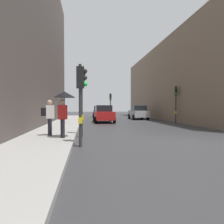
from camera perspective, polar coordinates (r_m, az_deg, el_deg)
ground_plane at (r=9.26m, az=20.46°, el=-8.46°), size 120.00×120.00×0.00m
sidewalk_kerb at (r=14.25m, az=-15.11°, el=-4.66°), size 2.71×40.00×0.16m
building_facade_right at (r=29.12m, az=23.92°, el=7.55°), size 12.00×29.66×9.49m
traffic_light_mid_street at (r=20.52m, az=17.84°, el=4.02°), size 0.34×0.45×3.67m
traffic_light_near_left at (r=7.94m, az=-8.91°, el=6.23°), size 0.43×0.25×3.25m
traffic_light_near_right at (r=10.55m, az=-8.62°, el=6.44°), size 0.45×0.36×3.62m
traffic_light_far_median at (r=27.22m, az=-0.43°, el=3.18°), size 0.25×0.44×3.49m
car_blue_van at (r=31.63m, az=-3.69°, el=0.15°), size 2.08×4.23×1.76m
car_red_sedan at (r=20.58m, az=-2.41°, el=-0.53°), size 2.08×4.23×1.76m
car_silver_hatchback at (r=26.08m, az=7.52°, el=-0.13°), size 2.08×4.23×1.76m
pedestrian_with_umbrella at (r=9.47m, az=-13.60°, el=2.98°), size 1.00×1.00×2.14m
pedestrian_with_black_backpack at (r=10.38m, az=-17.66°, el=-0.93°), size 0.66×0.46×1.77m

